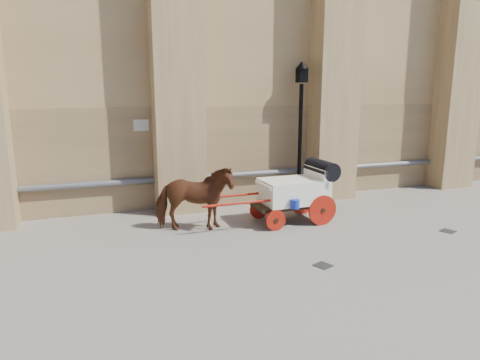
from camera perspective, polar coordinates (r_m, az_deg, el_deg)
name	(u,v)px	position (r m, az deg, el deg)	size (l,w,h in m)	color
ground	(258,248)	(9.72, 2.37, -9.02)	(90.00, 90.00, 0.00)	slate
horse	(194,199)	(10.70, -6.15, -2.50)	(0.89, 1.95, 1.65)	brown
carriage	(298,189)	(11.51, 7.69, -1.24)	(3.73, 1.33, 1.63)	black
street_lamp	(300,128)	(13.46, 8.05, 6.86)	(0.41, 0.41, 4.34)	black
drain_grate_near	(323,266)	(8.93, 11.00, -11.13)	(0.32, 0.32, 0.01)	black
drain_grate_far	(448,231)	(11.99, 25.98, -6.14)	(0.32, 0.32, 0.01)	black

